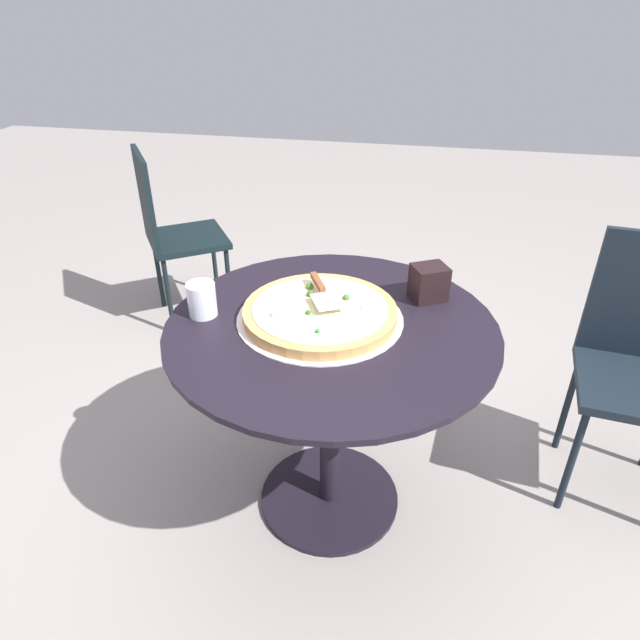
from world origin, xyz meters
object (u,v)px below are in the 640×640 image
(pizza_server, at_px, (322,291))
(napkin_dispenser, at_px, (429,283))
(patio_table, at_px, (331,374))
(drinking_cup, at_px, (202,300))
(patio_chair_near, at_px, (171,227))
(pizza_on_tray, at_px, (320,313))

(pizza_server, bearing_deg, napkin_dispenser, -66.78)
(pizza_server, bearing_deg, patio_table, -151.71)
(drinking_cup, height_order, patio_chair_near, patio_chair_near)
(napkin_dispenser, xyz_separation_m, patio_chair_near, (0.86, 1.26, -0.26))
(patio_table, height_order, napkin_dispenser, napkin_dispenser)
(patio_table, distance_m, pizza_server, 0.25)
(pizza_on_tray, distance_m, drinking_cup, 0.34)
(pizza_server, bearing_deg, patio_chair_near, 44.27)
(napkin_dispenser, distance_m, patio_chair_near, 1.55)
(patio_chair_near, bearing_deg, drinking_cup, -149.94)
(pizza_server, height_order, patio_chair_near, patio_chair_near)
(drinking_cup, xyz_separation_m, napkin_dispenser, (0.23, -0.63, 0.00))
(patio_table, xyz_separation_m, pizza_on_tray, (0.02, 0.04, 0.19))
(pizza_on_tray, relative_size, pizza_server, 2.29)
(pizza_on_tray, bearing_deg, patio_table, -121.91)
(drinking_cup, bearing_deg, pizza_on_tray, -82.17)
(pizza_server, distance_m, patio_chair_near, 1.40)
(patio_table, relative_size, patio_chair_near, 1.07)
(pizza_on_tray, relative_size, napkin_dispenser, 4.45)
(napkin_dispenser, bearing_deg, pizza_on_tray, -176.79)
(pizza_server, height_order, napkin_dispenser, napkin_dispenser)
(drinking_cup, distance_m, patio_chair_near, 1.28)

